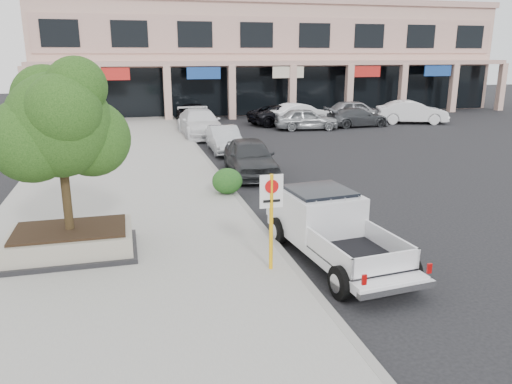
{
  "coord_description": "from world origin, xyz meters",
  "views": [
    {
      "loc": [
        -5.23,
        -11.97,
        5.08
      ],
      "look_at": [
        -1.71,
        1.5,
        1.19
      ],
      "focal_mm": 35.0,
      "sensor_mm": 36.0,
      "label": 1
    }
  ],
  "objects_px": {
    "lot_car_a": "(306,119)",
    "curb_car_b": "(224,139)",
    "lot_car_b": "(300,114)",
    "pickup_truck": "(337,231)",
    "curb_car_d": "(194,114)",
    "lot_car_f": "(412,112)",
    "lot_car_d": "(283,115)",
    "curb_car_a": "(250,157)",
    "curb_car_c": "(200,123)",
    "planter": "(71,242)",
    "no_parking_sign": "(271,209)",
    "lot_car_c": "(357,117)",
    "planter_tree": "(66,125)",
    "lot_car_e": "(356,111)"
  },
  "relations": [
    {
      "from": "no_parking_sign",
      "to": "lot_car_f",
      "type": "relative_size",
      "value": 0.45
    },
    {
      "from": "curb_car_b",
      "to": "lot_car_a",
      "type": "xyz_separation_m",
      "value": [
        6.96,
        6.41,
        0.05
      ]
    },
    {
      "from": "planter",
      "to": "planter_tree",
      "type": "bearing_deg",
      "value": 48.97
    },
    {
      "from": "lot_car_f",
      "to": "curb_car_d",
      "type": "bearing_deg",
      "value": 93.33
    },
    {
      "from": "no_parking_sign",
      "to": "curb_car_d",
      "type": "bearing_deg",
      "value": 86.07
    },
    {
      "from": "planter_tree",
      "to": "lot_car_c",
      "type": "bearing_deg",
      "value": 48.76
    },
    {
      "from": "planter",
      "to": "lot_car_f",
      "type": "height_order",
      "value": "lot_car_f"
    },
    {
      "from": "planter",
      "to": "curb_car_b",
      "type": "relative_size",
      "value": 0.77
    },
    {
      "from": "no_parking_sign",
      "to": "curb_car_c",
      "type": "relative_size",
      "value": 0.4
    },
    {
      "from": "lot_car_c",
      "to": "lot_car_f",
      "type": "bearing_deg",
      "value": -87.09
    },
    {
      "from": "no_parking_sign",
      "to": "curb_car_a",
      "type": "xyz_separation_m",
      "value": [
        1.94,
        9.83,
        -0.84
      ]
    },
    {
      "from": "curb_car_a",
      "to": "lot_car_a",
      "type": "xyz_separation_m",
      "value": [
        6.91,
        11.83,
        -0.06
      ]
    },
    {
      "from": "lot_car_c",
      "to": "lot_car_f",
      "type": "relative_size",
      "value": 0.9
    },
    {
      "from": "lot_car_d",
      "to": "lot_car_e",
      "type": "xyz_separation_m",
      "value": [
        5.71,
        -0.14,
        0.12
      ]
    },
    {
      "from": "planter",
      "to": "lot_car_d",
      "type": "height_order",
      "value": "lot_car_d"
    },
    {
      "from": "curb_car_c",
      "to": "lot_car_d",
      "type": "distance_m",
      "value": 7.71
    },
    {
      "from": "planter",
      "to": "lot_car_c",
      "type": "distance_m",
      "value": 26.63
    },
    {
      "from": "lot_car_a",
      "to": "lot_car_c",
      "type": "distance_m",
      "value": 4.1
    },
    {
      "from": "no_parking_sign",
      "to": "lot_car_e",
      "type": "distance_m",
      "value": 28.01
    },
    {
      "from": "planter",
      "to": "lot_car_a",
      "type": "bearing_deg",
      "value": 55.33
    },
    {
      "from": "lot_car_b",
      "to": "pickup_truck",
      "type": "bearing_deg",
      "value": 147.29
    },
    {
      "from": "curb_car_a",
      "to": "lot_car_a",
      "type": "distance_m",
      "value": 13.7
    },
    {
      "from": "planter",
      "to": "no_parking_sign",
      "type": "relative_size",
      "value": 1.39
    },
    {
      "from": "curb_car_c",
      "to": "lot_car_d",
      "type": "height_order",
      "value": "curb_car_c"
    },
    {
      "from": "planter_tree",
      "to": "curb_car_a",
      "type": "height_order",
      "value": "planter_tree"
    },
    {
      "from": "planter_tree",
      "to": "pickup_truck",
      "type": "height_order",
      "value": "planter_tree"
    },
    {
      "from": "lot_car_c",
      "to": "planter_tree",
      "type": "bearing_deg",
      "value": 135.27
    },
    {
      "from": "curb_car_a",
      "to": "lot_car_b",
      "type": "distance_m",
      "value": 16.0
    },
    {
      "from": "lot_car_a",
      "to": "curb_car_b",
      "type": "bearing_deg",
      "value": 139.46
    },
    {
      "from": "no_parking_sign",
      "to": "lot_car_a",
      "type": "relative_size",
      "value": 0.53
    },
    {
      "from": "curb_car_c",
      "to": "lot_car_c",
      "type": "bearing_deg",
      "value": 5.51
    },
    {
      "from": "no_parking_sign",
      "to": "lot_car_d",
      "type": "distance_m",
      "value": 25.81
    },
    {
      "from": "planter",
      "to": "pickup_truck",
      "type": "distance_m",
      "value": 6.7
    },
    {
      "from": "curb_car_a",
      "to": "curb_car_c",
      "type": "xyz_separation_m",
      "value": [
        -0.54,
        10.83,
        0.05
      ]
    },
    {
      "from": "lot_car_d",
      "to": "lot_car_e",
      "type": "height_order",
      "value": "lot_car_e"
    },
    {
      "from": "curb_car_d",
      "to": "lot_car_f",
      "type": "height_order",
      "value": "lot_car_f"
    },
    {
      "from": "no_parking_sign",
      "to": "lot_car_e",
      "type": "xyz_separation_m",
      "value": [
        13.79,
        24.36,
        -0.79
      ]
    },
    {
      "from": "planter",
      "to": "curb_car_a",
      "type": "relative_size",
      "value": 0.69
    },
    {
      "from": "pickup_truck",
      "to": "curb_car_d",
      "type": "distance_m",
      "value": 26.49
    },
    {
      "from": "curb_car_d",
      "to": "curb_car_c",
      "type": "bearing_deg",
      "value": -91.22
    },
    {
      "from": "no_parking_sign",
      "to": "pickup_truck",
      "type": "height_order",
      "value": "no_parking_sign"
    },
    {
      "from": "no_parking_sign",
      "to": "lot_car_f",
      "type": "distance_m",
      "value": 28.72
    },
    {
      "from": "lot_car_e",
      "to": "curb_car_d",
      "type": "bearing_deg",
      "value": 81.22
    },
    {
      "from": "curb_car_d",
      "to": "lot_car_d",
      "type": "bearing_deg",
      "value": -17.25
    },
    {
      "from": "curb_car_b",
      "to": "planter_tree",
      "type": "bearing_deg",
      "value": -115.24
    },
    {
      "from": "curb_car_c",
      "to": "lot_car_c",
      "type": "relative_size",
      "value": 1.26
    },
    {
      "from": "curb_car_b",
      "to": "no_parking_sign",
      "type": "bearing_deg",
      "value": -96.0
    },
    {
      "from": "curb_car_b",
      "to": "lot_car_f",
      "type": "height_order",
      "value": "lot_car_f"
    },
    {
      "from": "curb_car_d",
      "to": "lot_car_a",
      "type": "relative_size",
      "value": 1.19
    },
    {
      "from": "curb_car_d",
      "to": "lot_car_d",
      "type": "height_order",
      "value": "lot_car_d"
    }
  ]
}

